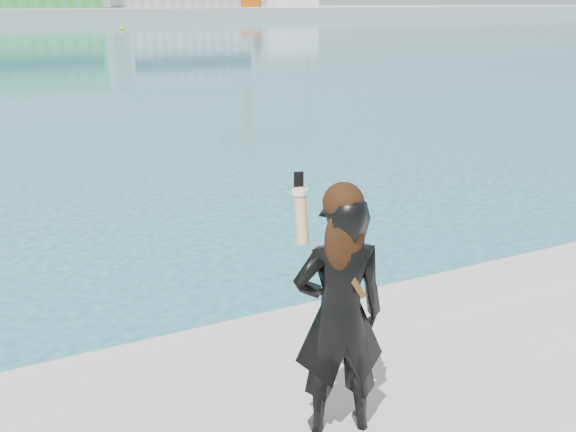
# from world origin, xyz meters

# --- Properties ---
(buoy_near) EXTENTS (0.50, 0.50, 0.50)m
(buoy_near) POSITION_xyz_m (16.27, 75.97, 0.00)
(buoy_near) COLOR #FFB20D
(buoy_near) RESTS_ON ground
(woman) EXTENTS (0.65, 0.52, 1.66)m
(woman) POSITION_xyz_m (0.49, -0.65, 1.64)
(woman) COLOR black
(woman) RESTS_ON near_quay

